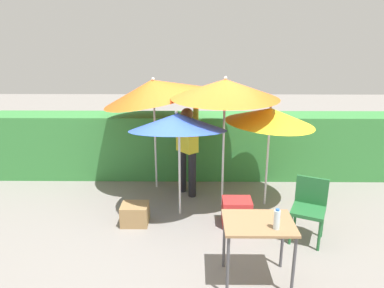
{
  "coord_description": "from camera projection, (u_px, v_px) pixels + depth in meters",
  "views": [
    {
      "loc": [
        0.05,
        -5.21,
        2.81
      ],
      "look_at": [
        0.0,
        0.3,
        1.1
      ],
      "focal_mm": 33.22,
      "sensor_mm": 36.0,
      "label": 1
    }
  ],
  "objects": [
    {
      "name": "bottle_water",
      "position": [
        277.0,
        219.0,
        3.83
      ],
      "size": [
        0.07,
        0.07,
        0.24
      ],
      "color": "silver",
      "rests_on": "folding_table"
    },
    {
      "name": "hedge_row",
      "position": [
        193.0,
        146.0,
        7.21
      ],
      "size": [
        8.0,
        0.7,
        1.29
      ],
      "primitive_type": "cube",
      "color": "#38843D",
      "rests_on": "ground_plane"
    },
    {
      "name": "umbrella_orange",
      "position": [
        270.0,
        116.0,
        5.69
      ],
      "size": [
        1.45,
        1.44,
        1.74
      ],
      "color": "silver",
      "rests_on": "ground_plane"
    },
    {
      "name": "ground_plane",
      "position": [
        192.0,
        213.0,
        5.81
      ],
      "size": [
        24.0,
        24.0,
        0.0
      ],
      "primitive_type": "plane",
      "color": "gray"
    },
    {
      "name": "folding_table",
      "position": [
        258.0,
        229.0,
        4.04
      ],
      "size": [
        0.8,
        0.6,
        0.78
      ],
      "color": "#4C4C51",
      "rests_on": "ground_plane"
    },
    {
      "name": "umbrella_yellow",
      "position": [
        153.0,
        89.0,
        6.24
      ],
      "size": [
        1.88,
        1.85,
        2.22
      ],
      "color": "silver",
      "rests_on": "ground_plane"
    },
    {
      "name": "cooler_box",
      "position": [
        237.0,
        212.0,
        5.42
      ],
      "size": [
        0.44,
        0.34,
        0.42
      ],
      "primitive_type": "cube",
      "color": "red",
      "rests_on": "ground_plane"
    },
    {
      "name": "umbrella_rainbow",
      "position": [
        225.0,
        89.0,
        5.52
      ],
      "size": [
        1.71,
        1.71,
        2.19
      ],
      "color": "silver",
      "rests_on": "ground_plane"
    },
    {
      "name": "crate_cardboard",
      "position": [
        135.0,
        214.0,
        5.46
      ],
      "size": [
        0.41,
        0.35,
        0.32
      ],
      "primitive_type": "cube",
      "color": "#9E7A4C",
      "rests_on": "ground_plane"
    },
    {
      "name": "person_vendor",
      "position": [
        187.0,
        145.0,
        6.27
      ],
      "size": [
        0.43,
        0.47,
        1.88
      ],
      "color": "black",
      "rests_on": "ground_plane"
    },
    {
      "name": "chair_plastic",
      "position": [
        309.0,
        206.0,
        4.98
      ],
      "size": [
        0.58,
        0.58,
        0.89
      ],
      "color": "#236633",
      "rests_on": "ground_plane"
    },
    {
      "name": "umbrella_navy",
      "position": [
        178.0,
        122.0,
        5.36
      ],
      "size": [
        1.5,
        1.52,
        1.79
      ],
      "color": "silver",
      "rests_on": "ground_plane"
    }
  ]
}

